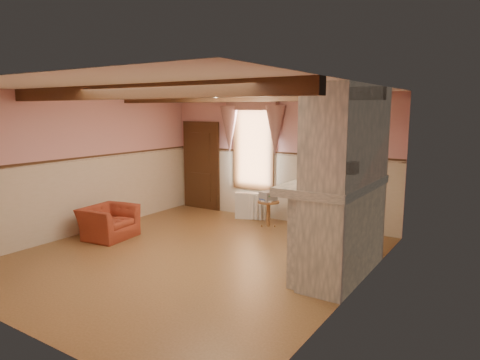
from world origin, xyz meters
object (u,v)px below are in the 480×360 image
Objects in this scene: radiator at (251,206)px; mantel_clock at (353,168)px; side_table at (268,213)px; bowl at (329,180)px; oil_lamp at (340,170)px; armchair at (109,222)px.

mantel_clock is at bearing -46.34° from radiator.
side_table is 0.72m from radiator.
mantel_clock is at bearing -24.59° from side_table.
bowl reaches higher than radiator.
radiator is 3.57m from oil_lamp.
radiator is at bearing 139.56° from bowl.
armchair is 3.39× the size of oil_lamp.
radiator is (-0.64, 0.33, 0.02)m from side_table.
bowl is 0.45m from oil_lamp.
mantel_clock is at bearing -78.01° from armchair.
bowl is at bearing -91.31° from armchair.
side_table is 1.96× the size of oil_lamp.
armchair is 1.36× the size of radiator.
side_table is at bearing -48.42° from radiator.
oil_lamp is at bearing -36.71° from side_table.
bowl reaches higher than side_table.
armchair is 4.54m from oil_lamp.
armchair is 3.15m from radiator.
bowl is 1.18× the size of oil_lamp.
mantel_clock is (0.00, 1.05, 0.06)m from bowl.
mantel_clock is (4.28, 1.46, 1.21)m from armchair.
oil_lamp is at bearing -55.78° from radiator.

